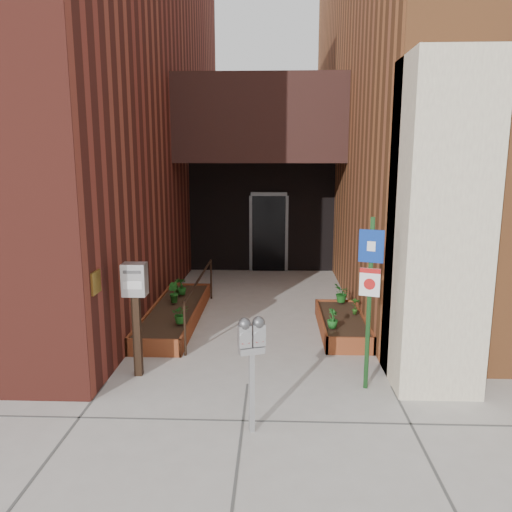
# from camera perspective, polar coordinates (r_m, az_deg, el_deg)

# --- Properties ---
(ground) EXTENTS (80.00, 80.00, 0.00)m
(ground) POSITION_cam_1_polar(r_m,az_deg,el_deg) (7.21, -0.98, -14.43)
(ground) COLOR #9E9991
(ground) RESTS_ON ground
(architecture) EXTENTS (20.00, 14.60, 10.00)m
(architecture) POSITION_cam_1_polar(r_m,az_deg,el_deg) (13.53, -0.18, 19.05)
(architecture) COLOR maroon
(architecture) RESTS_ON ground
(planter_left) EXTENTS (0.90, 3.60, 0.30)m
(planter_left) POSITION_cam_1_polar(r_m,az_deg,el_deg) (9.85, -9.21, -6.62)
(planter_left) COLOR maroon
(planter_left) RESTS_ON ground
(planter_right) EXTENTS (0.80, 2.20, 0.30)m
(planter_right) POSITION_cam_1_polar(r_m,az_deg,el_deg) (9.27, 9.80, -7.78)
(planter_right) COLOR maroon
(planter_right) RESTS_ON ground
(handrail) EXTENTS (0.04, 3.34, 0.90)m
(handrail) POSITION_cam_1_polar(r_m,az_deg,el_deg) (9.55, -6.44, -3.28)
(handrail) COLOR black
(handrail) RESTS_ON ground
(parking_meter) EXTENTS (0.32, 0.20, 1.38)m
(parking_meter) POSITION_cam_1_polar(r_m,az_deg,el_deg) (5.65, -0.51, -10.01)
(parking_meter) COLOR #A9A9AB
(parking_meter) RESTS_ON ground
(sign_post) EXTENTS (0.31, 0.13, 2.36)m
(sign_post) POSITION_cam_1_polar(r_m,az_deg,el_deg) (6.76, 12.87, -3.34)
(sign_post) COLOR #143815
(sign_post) RESTS_ON ground
(payment_dropbox) EXTENTS (0.33, 0.26, 1.67)m
(payment_dropbox) POSITION_cam_1_polar(r_m,az_deg,el_deg) (7.27, -13.62, -4.40)
(payment_dropbox) COLOR black
(payment_dropbox) RESTS_ON ground
(shrub_left_a) EXTENTS (0.36, 0.36, 0.33)m
(shrub_left_a) POSITION_cam_1_polar(r_m,az_deg,el_deg) (8.76, -8.62, -6.56)
(shrub_left_a) COLOR #1E621C
(shrub_left_a) RESTS_ON planter_left
(shrub_left_b) EXTENTS (0.31, 0.31, 0.39)m
(shrub_left_b) POSITION_cam_1_polar(r_m,az_deg,el_deg) (10.02, -9.44, -4.14)
(shrub_left_b) COLOR #1B5719
(shrub_left_b) RESTS_ON planter_left
(shrub_left_c) EXTENTS (0.24, 0.24, 0.35)m
(shrub_left_c) POSITION_cam_1_polar(r_m,az_deg,el_deg) (10.56, -8.51, -3.46)
(shrub_left_c) COLOR #185518
(shrub_left_c) RESTS_ON planter_left
(shrub_left_d) EXTENTS (0.24, 0.24, 0.32)m
(shrub_left_d) POSITION_cam_1_polar(r_m,az_deg,el_deg) (10.69, -9.02, -3.39)
(shrub_left_d) COLOR #225117
(shrub_left_d) RESTS_ON planter_left
(shrub_right_a) EXTENTS (0.26, 0.26, 0.33)m
(shrub_right_a) POSITION_cam_1_polar(r_m,az_deg,el_deg) (8.53, 8.75, -7.06)
(shrub_right_a) COLOR #18571B
(shrub_right_a) RESTS_ON planter_right
(shrub_right_b) EXTENTS (0.21, 0.21, 0.32)m
(shrub_right_b) POSITION_cam_1_polar(r_m,az_deg,el_deg) (9.33, 11.29, -5.60)
(shrub_right_b) COLOR #265A19
(shrub_right_b) RESTS_ON planter_right
(shrub_right_c) EXTENTS (0.36, 0.36, 0.37)m
(shrub_right_c) POSITION_cam_1_polar(r_m,az_deg,el_deg) (10.03, 9.78, -4.21)
(shrub_right_c) COLOR #19591A
(shrub_right_c) RESTS_ON planter_right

